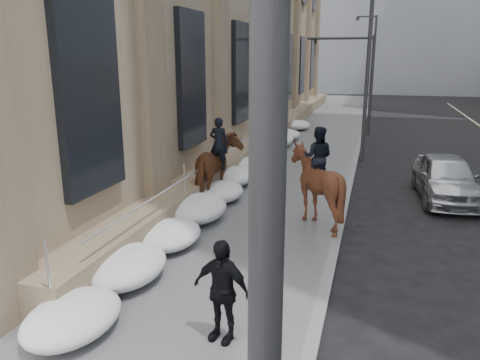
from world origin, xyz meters
name	(u,v)px	position (x,y,z in m)	size (l,w,h in m)	color
ground	(192,295)	(0.00, 0.00, 0.00)	(140.00, 140.00, 0.00)	black
sidewalk	(284,176)	(0.00, 10.00, 0.06)	(5.00, 80.00, 0.12)	#595A5C
curb	(350,181)	(2.62, 10.00, 0.06)	(0.24, 80.00, 0.12)	slate
bg_building_far	(322,22)	(-6.00, 72.00, 10.00)	(24.00, 12.00, 20.00)	gray
streetlight_near	(235,102)	(2.74, -6.00, 4.58)	(1.71, 0.24, 8.00)	#2D2D30
streetlight_mid	(365,60)	(2.74, 14.00, 4.58)	(1.71, 0.24, 8.00)	#2D2D30
streetlight_far	(372,58)	(2.74, 34.00, 4.58)	(1.71, 0.24, 8.00)	#2D2D30
traffic_signal	(357,69)	(2.07, 22.00, 4.00)	(4.10, 0.22, 6.00)	#2D2D30
snow_bank	(237,175)	(-1.42, 8.11, 0.47)	(1.70, 18.10, 0.76)	white
mounted_horse_left	(218,166)	(-1.51, 6.16, 1.24)	(1.20, 2.55, 2.73)	#572F1A
mounted_horse_right	(316,183)	(1.90, 4.71, 1.32)	(1.84, 2.06, 2.77)	#3C1D11
pedestrian	(221,290)	(1.12, -1.43, 1.02)	(1.05, 0.44, 1.79)	black
car_silver	(446,178)	(5.83, 8.62, 0.77)	(1.83, 4.55, 1.55)	#A0A3A7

